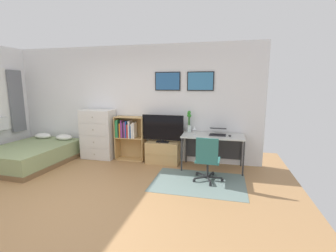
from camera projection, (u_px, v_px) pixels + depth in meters
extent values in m
plane|color=#A87A4C|center=(74.00, 203.00, 3.64)|extent=(7.20, 7.20, 0.00)
cube|color=white|center=(132.00, 103.00, 5.74)|extent=(6.12, 0.06, 2.70)
cube|color=black|center=(168.00, 81.00, 5.39)|extent=(0.59, 0.02, 0.42)
cube|color=#285B93|center=(168.00, 81.00, 5.38)|extent=(0.55, 0.01, 0.38)
cube|color=black|center=(200.00, 81.00, 5.22)|extent=(0.59, 0.02, 0.42)
cube|color=teal|center=(200.00, 81.00, 5.21)|extent=(0.55, 0.01, 0.38)
cube|color=slate|center=(17.00, 101.00, 5.99)|extent=(0.05, 0.40, 1.54)
cube|color=slate|center=(199.00, 182.00, 4.40)|extent=(1.70, 1.20, 0.01)
cube|color=brown|center=(33.00, 161.00, 5.45)|extent=(1.53, 1.96, 0.10)
cube|color=#8C9E6B|center=(32.00, 152.00, 5.41)|extent=(1.49, 1.91, 0.33)
ellipsoid|color=white|center=(43.00, 136.00, 6.12)|extent=(0.45, 0.29, 0.14)
ellipsoid|color=white|center=(64.00, 137.00, 5.95)|extent=(0.45, 0.29, 0.14)
cube|color=silver|center=(98.00, 134.00, 5.79)|extent=(0.79, 0.42, 1.20)
cube|color=silver|center=(95.00, 154.00, 5.66)|extent=(0.75, 0.01, 0.28)
sphere|color=#A59E8C|center=(94.00, 154.00, 5.64)|extent=(0.03, 0.03, 0.03)
cube|color=silver|center=(94.00, 142.00, 5.61)|extent=(0.75, 0.01, 0.28)
sphere|color=#A59E8C|center=(94.00, 142.00, 5.59)|extent=(0.03, 0.03, 0.03)
cube|color=silver|center=(93.00, 130.00, 5.56)|extent=(0.75, 0.01, 0.28)
sphere|color=#A59E8C|center=(93.00, 130.00, 5.54)|extent=(0.03, 0.03, 0.03)
cube|color=silver|center=(92.00, 117.00, 5.51)|extent=(0.75, 0.01, 0.28)
sphere|color=#A59E8C|center=(92.00, 117.00, 5.49)|extent=(0.03, 0.03, 0.03)
cube|color=tan|center=(117.00, 138.00, 5.75)|extent=(0.02, 0.30, 1.05)
cube|color=tan|center=(144.00, 139.00, 5.59)|extent=(0.02, 0.30, 1.05)
cube|color=tan|center=(131.00, 159.00, 5.76)|extent=(0.71, 0.30, 0.02)
cube|color=tan|center=(130.00, 137.00, 5.67)|extent=(0.67, 0.30, 0.02)
cube|color=tan|center=(130.00, 117.00, 5.58)|extent=(0.67, 0.30, 0.02)
cube|color=tan|center=(133.00, 137.00, 5.81)|extent=(0.71, 0.01, 1.05)
cube|color=#2D8C4C|center=(117.00, 129.00, 5.68)|extent=(0.02, 0.22, 0.40)
cube|color=#2D8C4C|center=(118.00, 128.00, 5.66)|extent=(0.04, 0.20, 0.42)
cube|color=black|center=(120.00, 130.00, 5.68)|extent=(0.02, 0.24, 0.31)
cube|color=orange|center=(121.00, 130.00, 5.64)|extent=(0.03, 0.19, 0.34)
cube|color=#8C388C|center=(122.00, 129.00, 5.63)|extent=(0.02, 0.19, 0.41)
cube|color=#8C388C|center=(123.00, 130.00, 5.64)|extent=(0.02, 0.21, 0.36)
cube|color=black|center=(124.00, 129.00, 5.61)|extent=(0.02, 0.18, 0.40)
cube|color=#8C388C|center=(126.00, 130.00, 5.60)|extent=(0.03, 0.17, 0.38)
cube|color=#1E519E|center=(127.00, 129.00, 5.61)|extent=(0.03, 0.21, 0.40)
cube|color=red|center=(128.00, 131.00, 5.60)|extent=(0.03, 0.19, 0.32)
cube|color=white|center=(130.00, 129.00, 5.60)|extent=(0.03, 0.21, 0.40)
cube|color=#1E519E|center=(131.00, 132.00, 5.59)|extent=(0.02, 0.19, 0.29)
cube|color=white|center=(133.00, 131.00, 5.58)|extent=(0.04, 0.21, 0.34)
cube|color=white|center=(135.00, 130.00, 5.58)|extent=(0.03, 0.23, 0.37)
cube|color=tan|center=(163.00, 152.00, 5.48)|extent=(0.76, 0.40, 0.49)
cube|color=tan|center=(161.00, 155.00, 5.29)|extent=(0.76, 0.01, 0.02)
cube|color=black|center=(163.00, 142.00, 5.42)|extent=(0.28, 0.16, 0.02)
cube|color=black|center=(163.00, 140.00, 5.41)|extent=(0.06, 0.04, 0.05)
cube|color=black|center=(163.00, 128.00, 5.36)|extent=(0.96, 0.02, 0.57)
cube|color=black|center=(163.00, 128.00, 5.35)|extent=(0.93, 0.01, 0.54)
cube|color=silver|center=(213.00, 136.00, 5.02)|extent=(1.29, 0.65, 0.03)
cube|color=#2D2D30|center=(182.00, 154.00, 4.95)|extent=(0.03, 0.03, 0.71)
cube|color=#2D2D30|center=(243.00, 159.00, 4.66)|extent=(0.03, 0.03, 0.71)
cube|color=#2D2D30|center=(186.00, 147.00, 5.51)|extent=(0.03, 0.03, 0.71)
cube|color=#2D2D30|center=(242.00, 151.00, 5.22)|extent=(0.03, 0.03, 0.71)
cube|color=#2D2D30|center=(213.00, 147.00, 5.38)|extent=(1.23, 0.02, 0.50)
cylinder|color=#232326|center=(222.00, 180.00, 4.44)|extent=(0.05, 0.05, 0.05)
cube|color=#232326|center=(215.00, 177.00, 4.47)|extent=(0.28, 0.04, 0.02)
cylinder|color=#232326|center=(213.00, 174.00, 4.75)|extent=(0.05, 0.05, 0.05)
cube|color=#232326|center=(210.00, 174.00, 4.63)|extent=(0.12, 0.27, 0.02)
cylinder|color=#232326|center=(197.00, 174.00, 4.74)|extent=(0.05, 0.05, 0.05)
cube|color=#232326|center=(202.00, 174.00, 4.62)|extent=(0.24, 0.20, 0.02)
cylinder|color=#232326|center=(194.00, 181.00, 4.42)|extent=(0.05, 0.05, 0.05)
cube|color=#232326|center=(201.00, 178.00, 4.46)|extent=(0.25, 0.18, 0.02)
cylinder|color=#232326|center=(210.00, 185.00, 4.24)|extent=(0.05, 0.05, 0.05)
cube|color=#232326|center=(209.00, 180.00, 4.37)|extent=(0.11, 0.28, 0.02)
cylinder|color=#232326|center=(208.00, 168.00, 4.48)|extent=(0.04, 0.04, 0.30)
cube|color=#2D6B66|center=(208.00, 160.00, 4.45)|extent=(0.46, 0.46, 0.03)
cube|color=#2D6B66|center=(207.00, 151.00, 4.22)|extent=(0.40, 0.05, 0.45)
cube|color=#333338|center=(218.00, 135.00, 5.00)|extent=(0.35, 0.24, 0.01)
cube|color=black|center=(218.00, 135.00, 4.99)|extent=(0.33, 0.22, 0.00)
cube|color=#333338|center=(218.00, 128.00, 5.12)|extent=(0.35, 0.23, 0.07)
cube|color=navy|center=(218.00, 128.00, 5.11)|extent=(0.33, 0.21, 0.06)
ellipsoid|color=#262628|center=(230.00, 136.00, 4.88)|extent=(0.06, 0.10, 0.03)
cylinder|color=silver|center=(189.00, 129.00, 5.32)|extent=(0.09, 0.09, 0.16)
cylinder|color=#3D8438|center=(190.00, 123.00, 5.29)|extent=(0.01, 0.01, 0.33)
sphere|color=#308B2C|center=(190.00, 116.00, 5.26)|extent=(0.07, 0.07, 0.07)
cylinder|color=#3D8438|center=(189.00, 123.00, 5.31)|extent=(0.01, 0.01, 0.31)
sphere|color=#308B2C|center=(189.00, 116.00, 5.28)|extent=(0.07, 0.07, 0.07)
cylinder|color=#3D8438|center=(189.00, 122.00, 5.30)|extent=(0.01, 0.01, 0.38)
sphere|color=#308B2C|center=(189.00, 113.00, 5.27)|extent=(0.07, 0.07, 0.07)
cylinder|color=#3D8438|center=(188.00, 123.00, 5.30)|extent=(0.01, 0.01, 0.33)
sphere|color=#308B2C|center=(189.00, 116.00, 5.27)|extent=(0.07, 0.07, 0.07)
cylinder|color=#3D8438|center=(189.00, 121.00, 5.27)|extent=(0.01, 0.01, 0.40)
sphere|color=#308B2C|center=(189.00, 112.00, 5.24)|extent=(0.07, 0.07, 0.07)
cylinder|color=silver|center=(194.00, 134.00, 5.07)|extent=(0.06, 0.06, 0.01)
cylinder|color=silver|center=(195.00, 132.00, 5.06)|extent=(0.01, 0.01, 0.10)
cone|color=silver|center=(195.00, 128.00, 5.04)|extent=(0.07, 0.07, 0.07)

